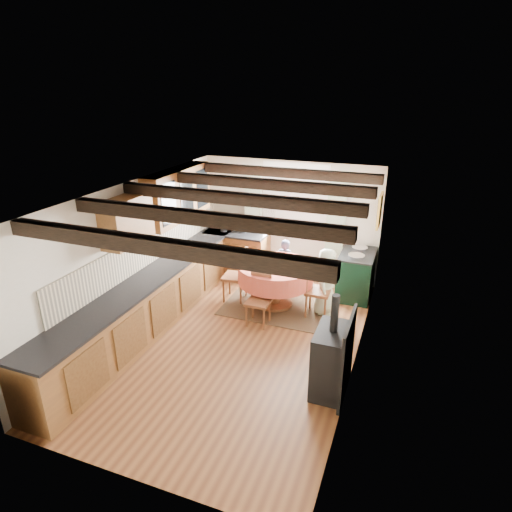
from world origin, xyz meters
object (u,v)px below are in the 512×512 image
at_px(dining_table, 275,286).
at_px(chair_right, 318,289).
at_px(chair_left, 235,275).
at_px(child_far, 285,264).
at_px(cup, 295,259).
at_px(child_right, 326,282).
at_px(cast_iron_stove, 332,344).
at_px(chair_near, 258,301).
at_px(aga_range, 356,274).

xyz_separation_m(dining_table, chair_right, (0.79, -0.06, 0.10)).
bearing_deg(chair_right, chair_left, 86.63).
bearing_deg(dining_table, child_far, 94.39).
height_order(child_far, cup, child_far).
height_order(chair_left, chair_right, chair_left).
distance_m(chair_left, child_right, 1.69).
distance_m(cast_iron_stove, cup, 2.52).
relative_size(chair_right, cup, 9.03).
relative_size(chair_near, child_right, 0.74).
distance_m(child_far, cup, 0.68).
bearing_deg(cast_iron_stove, chair_right, 107.76).
relative_size(dining_table, chair_near, 1.51).
xyz_separation_m(child_right, cup, (-0.63, 0.20, 0.26)).
height_order(aga_range, child_far, child_far).
bearing_deg(chair_right, chair_near, 125.48).
xyz_separation_m(chair_left, cast_iron_stove, (2.19, -1.94, 0.20)).
distance_m(cast_iron_stove, child_right, 2.10).
xyz_separation_m(cast_iron_stove, child_right, (-0.51, 2.03, -0.10)).
relative_size(child_far, cup, 9.25).
relative_size(child_right, cup, 10.81).
bearing_deg(chair_near, aga_range, 51.15).
distance_m(child_right, cup, 0.71).
distance_m(aga_range, child_far, 1.36).
bearing_deg(child_far, chair_left, 50.77).
height_order(chair_near, child_far, child_far).
relative_size(dining_table, child_far, 1.31).
xyz_separation_m(chair_near, aga_range, (1.36, 1.66, -0.00)).
bearing_deg(child_right, child_far, 54.85).
height_order(chair_near, cup, cup).
bearing_deg(child_far, aga_range, -168.65).
xyz_separation_m(chair_right, child_right, (0.10, 0.13, 0.10)).
bearing_deg(child_far, dining_table, 98.17).
relative_size(aga_range, child_right, 0.80).
height_order(dining_table, chair_near, chair_near).
distance_m(chair_near, child_right, 1.25).
bearing_deg(chair_right, dining_table, 83.66).
relative_size(chair_near, child_far, 0.87).
distance_m(aga_range, cast_iron_stove, 2.92).
height_order(cast_iron_stove, child_far, cast_iron_stove).
height_order(dining_table, cast_iron_stove, cast_iron_stove).
relative_size(cast_iron_stove, child_far, 1.37).
distance_m(cast_iron_stove, child_far, 3.10).
xyz_separation_m(dining_table, cup, (0.26, 0.27, 0.46)).
bearing_deg(cast_iron_stove, cup, 116.98).
distance_m(chair_left, cup, 1.15).
bearing_deg(chair_left, cast_iron_stove, 43.04).
relative_size(cast_iron_stove, cup, 12.66).
bearing_deg(chair_left, child_right, 87.72).
height_order(child_right, cup, child_right).
height_order(chair_near, aga_range, chair_near).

